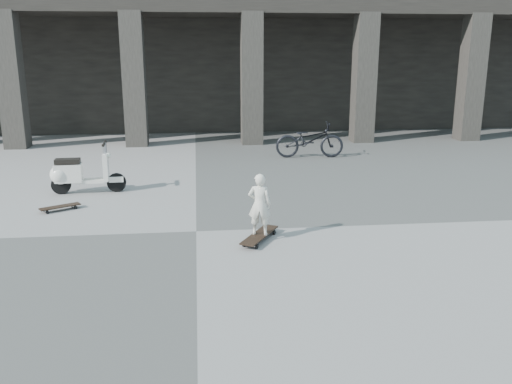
{
  "coord_description": "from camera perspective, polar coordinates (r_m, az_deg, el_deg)",
  "views": [
    {
      "loc": [
        0.05,
        -8.46,
        2.87
      ],
      "look_at": [
        0.98,
        -0.04,
        0.65
      ],
      "focal_mm": 38.0,
      "sensor_mm": 36.0,
      "label": 1
    }
  ],
  "objects": [
    {
      "name": "colonnade",
      "position": [
        22.23,
        -6.64,
        15.01
      ],
      "size": [
        28.0,
        8.82,
        6.0
      ],
      "color": "black",
      "rests_on": "ground"
    },
    {
      "name": "bicycle",
      "position": [
        15.01,
        5.66,
        5.48
      ],
      "size": [
        1.9,
        0.79,
        0.97
      ],
      "primitive_type": "imported",
      "rotation": [
        0.0,
        0.0,
        1.49
      ],
      "color": "black",
      "rests_on": "ground"
    },
    {
      "name": "scooter",
      "position": [
        11.72,
        -18.51,
        1.84
      ],
      "size": [
        1.51,
        0.5,
        1.05
      ],
      "rotation": [
        0.0,
        0.0,
        0.06
      ],
      "color": "black",
      "rests_on": "ground"
    },
    {
      "name": "child",
      "position": [
        8.29,
        0.38,
        -1.31
      ],
      "size": [
        0.39,
        0.3,
        0.97
      ],
      "primitive_type": "imported",
      "rotation": [
        0.0,
        0.0,
        2.93
      ],
      "color": "silver",
      "rests_on": "longboard"
    },
    {
      "name": "longboard",
      "position": [
        8.44,
        0.37,
        -4.61
      ],
      "size": [
        0.7,
        0.99,
        0.1
      ],
      "rotation": [
        0.0,
        0.0,
        1.05
      ],
      "color": "black",
      "rests_on": "ground"
    },
    {
      "name": "skateboard_spare",
      "position": [
        10.63,
        -19.93,
        -1.5
      ],
      "size": [
        0.72,
        0.54,
        0.09
      ],
      "rotation": [
        0.0,
        0.0,
        0.55
      ],
      "color": "black",
      "rests_on": "ground"
    },
    {
      "name": "ground",
      "position": [
        8.93,
        -6.3,
        -4.14
      ],
      "size": [
        90.0,
        90.0,
        0.0
      ],
      "primitive_type": "plane",
      "color": "#4C4C4A",
      "rests_on": "ground"
    }
  ]
}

